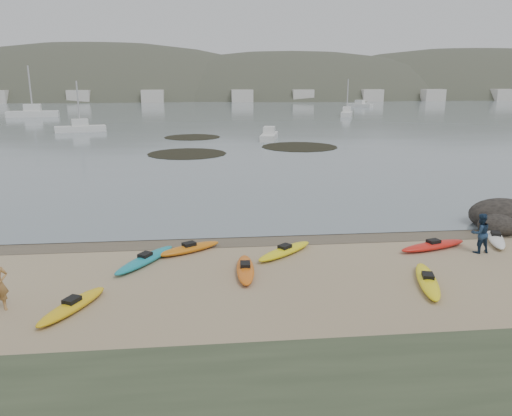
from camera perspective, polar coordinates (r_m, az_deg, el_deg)
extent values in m
plane|color=tan|center=(24.60, 0.00, -3.38)|extent=(600.00, 600.00, 0.00)
plane|color=brown|center=(24.31, 0.07, -3.59)|extent=(60.00, 60.00, 0.00)
plane|color=slate|center=(323.37, -5.66, 13.18)|extent=(1200.00, 1200.00, 0.00)
ellipsoid|color=yellow|center=(20.14, 19.01, -7.87)|extent=(1.66, 3.73, 0.34)
ellipsoid|color=yellow|center=(22.23, 3.30, -4.93)|extent=(3.03, 2.80, 0.34)
ellipsoid|color=orange|center=(22.71, -7.64, -4.62)|extent=(3.02, 2.19, 0.34)
ellipsoid|color=white|center=(26.63, 25.66, -3.08)|extent=(2.00, 3.54, 0.34)
ellipsoid|color=red|center=(24.29, 19.58, -4.08)|extent=(3.63, 1.76, 0.34)
ellipsoid|color=yellow|center=(18.19, -20.25, -10.44)|extent=(2.09, 3.23, 0.34)
ellipsoid|color=teal|center=(21.70, -12.54, -5.77)|extent=(2.59, 3.63, 0.34)
ellipsoid|color=orange|center=(20.14, -1.23, -7.03)|extent=(0.88, 3.25, 0.34)
imported|color=navy|center=(24.40, 24.24, -2.63)|extent=(0.94, 0.76, 1.81)
ellipsoid|color=black|center=(29.64, 26.18, -1.26)|extent=(3.46, 2.69, 1.73)
ellipsoid|color=black|center=(28.08, 25.80, -2.22)|extent=(1.92, 1.73, 1.15)
cylinder|color=black|center=(52.36, -7.88, 6.15)|extent=(8.15, 8.15, 0.04)
cylinder|color=black|center=(57.43, 4.99, 6.97)|extent=(8.64, 8.64, 0.04)
cylinder|color=black|center=(67.25, -7.29, 8.02)|extent=(7.37, 7.37, 0.04)
cube|color=silver|center=(78.10, -19.43, 8.56)|extent=(7.35, 3.97, 0.99)
cube|color=silver|center=(64.22, 1.52, 8.19)|extent=(3.10, 6.52, 0.88)
cube|color=silver|center=(106.86, 10.33, 10.56)|extent=(4.30, 7.58, 1.02)
cube|color=silver|center=(112.14, -24.13, 9.81)|extent=(10.16, 4.36, 1.38)
cube|color=silver|center=(142.00, 11.77, 11.43)|extent=(6.41, 6.60, 1.01)
ellipsoid|color=#384235|center=(223.85, -17.01, 7.39)|extent=(220.00, 120.00, 80.00)
ellipsoid|color=#384235|center=(217.74, 4.03, 8.52)|extent=(200.00, 110.00, 68.00)
ellipsoid|color=#384235|center=(255.83, 22.91, 7.92)|extent=(230.00, 130.00, 76.00)
cube|color=beige|center=(179.97, -27.19, 11.24)|extent=(7.00, 5.00, 4.00)
cube|color=beige|center=(172.95, -19.61, 11.92)|extent=(7.00, 5.00, 4.00)
cube|color=beige|center=(169.08, -11.50, 12.41)|extent=(7.00, 5.00, 4.00)
cube|color=beige|center=(168.58, -3.15, 12.67)|extent=(7.00, 5.00, 4.00)
cube|color=beige|center=(171.46, 5.08, 12.66)|extent=(7.00, 5.00, 4.00)
cube|color=beige|center=(177.57, 12.89, 12.43)|extent=(7.00, 5.00, 4.00)
cube|color=beige|center=(186.59, 20.05, 12.02)|extent=(7.00, 5.00, 4.00)
cube|color=beige|center=(198.12, 26.44, 11.49)|extent=(7.00, 5.00, 4.00)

